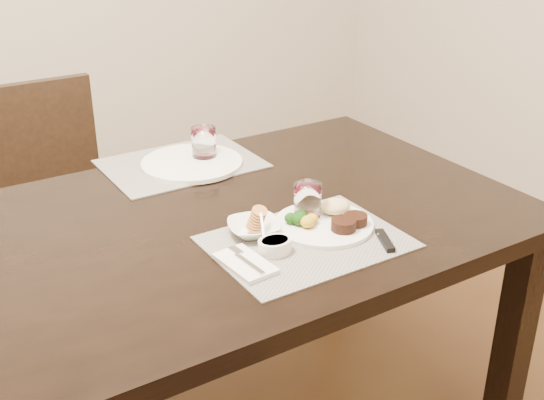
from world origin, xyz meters
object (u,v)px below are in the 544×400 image
steak_knife (377,236)px  far_plate (192,163)px  chair_far (53,195)px  wine_glass_near (308,203)px  cracker_bowl (254,227)px  dinner_plate (328,220)px

steak_knife → far_plate: size_ratio=0.77×
chair_far → wine_glass_near: 1.17m
chair_far → wine_glass_near: bearing=-70.0°
steak_knife → far_plate: bearing=128.5°
far_plate → chair_far: bearing=117.3°
steak_knife → chair_far: bearing=134.6°
chair_far → far_plate: chair_far is taller
steak_knife → cracker_bowl: cracker_bowl is taller
steak_knife → wine_glass_near: (-0.08, 0.18, 0.04)m
steak_knife → wine_glass_near: 0.20m
chair_far → dinner_plate: size_ratio=3.59×
chair_far → cracker_bowl: chair_far is taller
dinner_plate → steak_knife: size_ratio=1.05×
chair_far → wine_glass_near: chair_far is taller
wine_glass_near → far_plate: size_ratio=0.32×
chair_far → cracker_bowl: size_ratio=5.65×
chair_far → dinner_plate: (0.41, -1.12, 0.26)m
dinner_plate → wine_glass_near: wine_glass_near is taller
steak_knife → cracker_bowl: 0.30m
far_plate → wine_glass_near: bearing=-79.4°
cracker_bowl → wine_glass_near: (0.16, -0.00, 0.03)m
wine_glass_near → steak_knife: bearing=-64.6°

